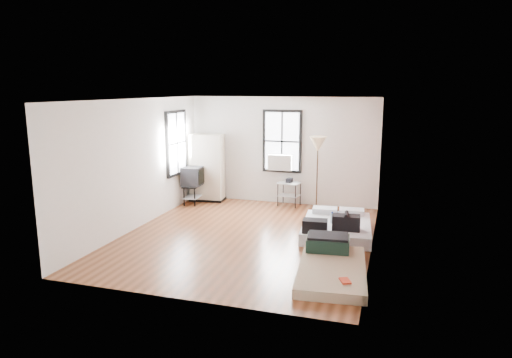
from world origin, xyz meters
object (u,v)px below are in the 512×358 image
(floor_lamp, at_px, (318,147))
(mattress_bare, at_px, (331,263))
(mattress_main, at_px, (336,227))
(side_table, at_px, (289,187))
(wardrobe, at_px, (207,168))
(tv_stand, at_px, (193,177))

(floor_lamp, bearing_deg, mattress_bare, -76.56)
(mattress_main, distance_m, mattress_bare, 1.99)
(mattress_main, height_order, side_table, side_table)
(mattress_main, xyz_separation_m, wardrobe, (-3.74, 1.98, 0.73))
(wardrobe, relative_size, side_table, 2.49)
(wardrobe, xyz_separation_m, floor_lamp, (3.05, -0.40, 0.72))
(mattress_main, xyz_separation_m, side_table, (-1.48, 2.05, 0.33))
(mattress_main, relative_size, floor_lamp, 1.06)
(wardrobe, relative_size, floor_lamp, 0.96)
(mattress_main, distance_m, tv_stand, 4.28)
(side_table, relative_size, floor_lamp, 0.39)
(floor_lamp, xyz_separation_m, tv_stand, (-3.27, -0.06, -0.91))
(mattress_main, height_order, floor_lamp, floor_lamp)
(mattress_bare, bearing_deg, tv_stand, 134.14)
(mattress_bare, relative_size, side_table, 2.94)
(wardrobe, height_order, floor_lamp, floor_lamp)
(mattress_main, relative_size, wardrobe, 1.10)
(mattress_bare, distance_m, tv_stand, 5.44)
(side_table, xyz_separation_m, tv_stand, (-2.48, -0.52, 0.21))
(side_table, bearing_deg, floor_lamp, -30.52)
(mattress_bare, relative_size, floor_lamp, 1.14)
(wardrobe, bearing_deg, mattress_main, -32.29)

